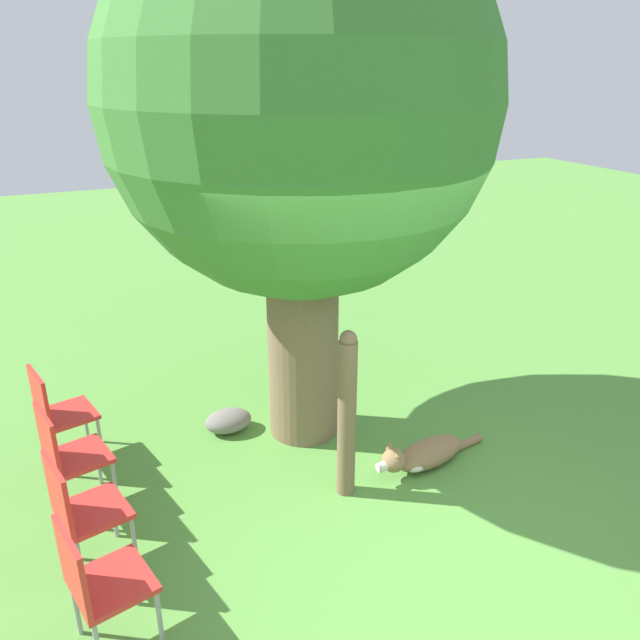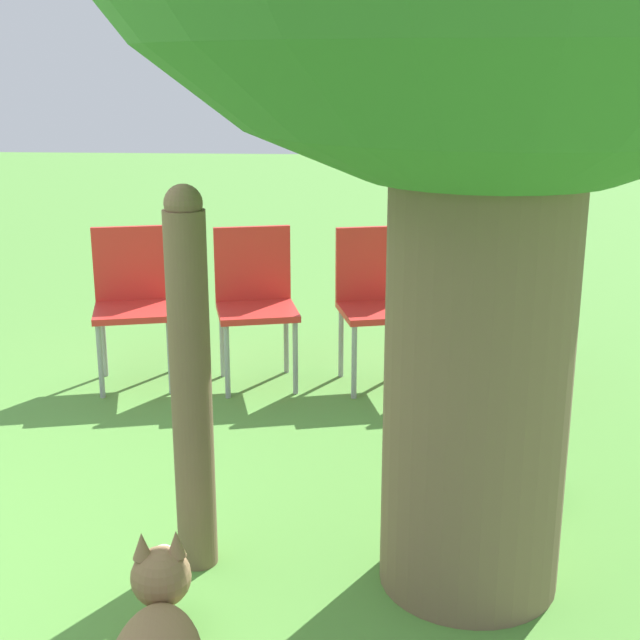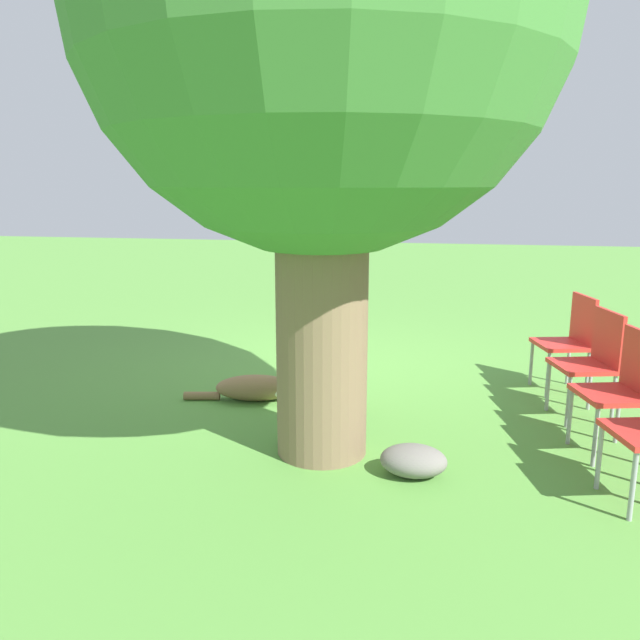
{
  "view_description": "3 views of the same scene",
  "coord_description": "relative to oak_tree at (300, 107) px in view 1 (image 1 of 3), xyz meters",
  "views": [
    {
      "loc": [
        -2.08,
        -3.23,
        3.21
      ],
      "look_at": [
        -0.03,
        1.43,
        1.11
      ],
      "focal_mm": 35.0,
      "sensor_mm": 36.0,
      "label": 1
    },
    {
      "loc": [
        2.69,
        1.13,
        1.82
      ],
      "look_at": [
        -1.32,
        0.87,
        0.63
      ],
      "focal_mm": 50.0,
      "sensor_mm": 36.0,
      "label": 2
    },
    {
      "loc": [
        -0.94,
        5.57,
        1.87
      ],
      "look_at": [
        -0.17,
        1.49,
        0.96
      ],
      "focal_mm": 35.0,
      "sensor_mm": 36.0,
      "label": 3
    }
  ],
  "objects": [
    {
      "name": "red_chair_1",
      "position": [
        -2.02,
        -1.04,
        -2.38
      ],
      "size": [
        0.51,
        0.53,
        0.89
      ],
      "rotation": [
        0.0,
        0.0,
        0.25
      ],
      "color": "red",
      "rests_on": "ground_plane"
    },
    {
      "name": "ground_plane",
      "position": [
        0.18,
        -1.48,
        -2.9
      ],
      "size": [
        30.0,
        30.0,
        0.0
      ],
      "primitive_type": "plane",
      "color": "#56933D"
    },
    {
      "name": "red_chair_2",
      "position": [
        -2.06,
        -0.34,
        -2.38
      ],
      "size": [
        0.51,
        0.53,
        0.89
      ],
      "rotation": [
        0.0,
        0.0,
        0.25
      ],
      "color": "red",
      "rests_on": "ground_plane"
    },
    {
      "name": "oak_tree",
      "position": [
        0.0,
        0.0,
        0.0
      ],
      "size": [
        3.11,
        3.11,
        4.5
      ],
      "color": "#7A6047",
      "rests_on": "ground_plane"
    },
    {
      "name": "garden_rock",
      "position": [
        -0.66,
        0.26,
        -2.8
      ],
      "size": [
        0.44,
        0.33,
        0.2
      ],
      "color": "slate",
      "rests_on": "ground_plane"
    },
    {
      "name": "red_chair_0",
      "position": [
        -1.98,
        -1.74,
        -2.38
      ],
      "size": [
        0.51,
        0.53,
        0.89
      ],
      "rotation": [
        0.0,
        0.0,
        0.25
      ],
      "color": "red",
      "rests_on": "ground_plane"
    },
    {
      "name": "red_chair_3",
      "position": [
        -2.1,
        0.36,
        -2.38
      ],
      "size": [
        0.51,
        0.53,
        0.89
      ],
      "rotation": [
        0.0,
        0.0,
        0.25
      ],
      "color": "red",
      "rests_on": "ground_plane"
    },
    {
      "name": "fence_post",
      "position": [
        -0.04,
        -1.0,
        -2.18
      ],
      "size": [
        0.15,
        0.15,
        1.42
      ],
      "color": "brown",
      "rests_on": "ground_plane"
    },
    {
      "name": "dog",
      "position": [
        0.7,
        -0.97,
        -2.78
      ],
      "size": [
        1.2,
        0.41,
        0.36
      ],
      "rotation": [
        0.0,
        0.0,
        3.32
      ],
      "color": "olive",
      "rests_on": "ground_plane"
    }
  ]
}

